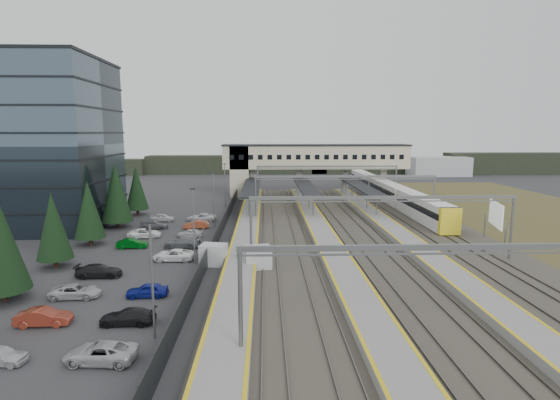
{
  "coord_description": "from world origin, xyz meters",
  "views": [
    {
      "loc": [
        -0.46,
        -53.01,
        13.81
      ],
      "look_at": [
        1.66,
        9.92,
        4.0
      ],
      "focal_mm": 28.0,
      "sensor_mm": 36.0,
      "label": 1
    }
  ],
  "objects_px": {
    "office_building": "(20,143)",
    "train": "(388,192)",
    "relay_cabin_near": "(214,255)",
    "footbridge": "(303,159)",
    "billboard": "(496,216)",
    "relay_cabin_far": "(258,258)"
  },
  "relations": [
    {
      "from": "office_building",
      "to": "train",
      "type": "distance_m",
      "value": 64.17
    },
    {
      "from": "relay_cabin_near",
      "to": "footbridge",
      "type": "xyz_separation_m",
      "value": [
        13.64,
        50.46,
        6.83
      ]
    },
    {
      "from": "footbridge",
      "to": "train",
      "type": "distance_m",
      "value": 19.82
    },
    {
      "from": "footbridge",
      "to": "train",
      "type": "xyz_separation_m",
      "value": [
        16.3,
        -9.63,
        -5.87
      ]
    },
    {
      "from": "billboard",
      "to": "footbridge",
      "type": "bearing_deg",
      "value": 116.08
    },
    {
      "from": "relay_cabin_near",
      "to": "billboard",
      "type": "xyz_separation_m",
      "value": [
        34.34,
        8.18,
        2.36
      ]
    },
    {
      "from": "relay_cabin_far",
      "to": "train",
      "type": "relative_size",
      "value": 0.05
    },
    {
      "from": "relay_cabin_far",
      "to": "billboard",
      "type": "relative_size",
      "value": 0.49
    },
    {
      "from": "office_building",
      "to": "relay_cabin_far",
      "type": "relative_size",
      "value": 8.43
    },
    {
      "from": "relay_cabin_near",
      "to": "relay_cabin_far",
      "type": "height_order",
      "value": "relay_cabin_far"
    },
    {
      "from": "footbridge",
      "to": "billboard",
      "type": "bearing_deg",
      "value": -63.92
    },
    {
      "from": "relay_cabin_near",
      "to": "footbridge",
      "type": "height_order",
      "value": "footbridge"
    },
    {
      "from": "relay_cabin_near",
      "to": "train",
      "type": "xyz_separation_m",
      "value": [
        29.94,
        40.83,
        0.96
      ]
    },
    {
      "from": "relay_cabin_near",
      "to": "footbridge",
      "type": "relative_size",
      "value": 0.07
    },
    {
      "from": "billboard",
      "to": "relay_cabin_near",
      "type": "bearing_deg",
      "value": -166.6
    },
    {
      "from": "train",
      "to": "billboard",
      "type": "height_order",
      "value": "billboard"
    },
    {
      "from": "relay_cabin_near",
      "to": "footbridge",
      "type": "distance_m",
      "value": 52.72
    },
    {
      "from": "office_building",
      "to": "relay_cabin_far",
      "type": "xyz_separation_m",
      "value": [
        34.75,
        -22.17,
        -11.01
      ]
    },
    {
      "from": "relay_cabin_near",
      "to": "billboard",
      "type": "distance_m",
      "value": 35.38
    },
    {
      "from": "relay_cabin_near",
      "to": "relay_cabin_far",
      "type": "relative_size",
      "value": 1.04
    },
    {
      "from": "billboard",
      "to": "office_building",
      "type": "bearing_deg",
      "value": 169.2
    },
    {
      "from": "relay_cabin_far",
      "to": "train",
      "type": "xyz_separation_m",
      "value": [
        25.25,
        42.53,
        0.88
      ]
    }
  ]
}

